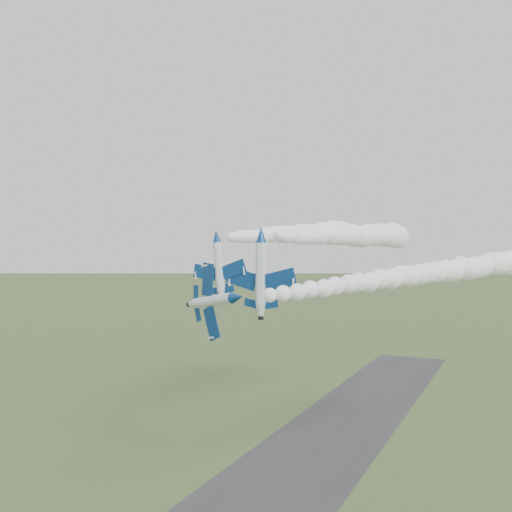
# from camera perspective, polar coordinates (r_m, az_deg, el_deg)

# --- Properties ---
(runway) EXTENTS (24.00, 260.00, 0.04)m
(runway) POSITION_cam_1_polar(r_m,az_deg,el_deg) (106.23, 2.36, -21.91)
(runway) COLOR #2D2D2F
(runway) RESTS_ON ground
(jet_lead) EXTENTS (6.89, 10.95, 9.46)m
(jet_lead) POSITION_cam_1_polar(r_m,az_deg,el_deg) (66.91, -1.92, -4.14)
(jet_lead) COLOR white
(smoke_trail_jet_lead) EXTENTS (34.55, 67.49, 4.46)m
(smoke_trail_jet_lead) POSITION_cam_1_polar(r_m,az_deg,el_deg) (95.47, 17.21, -1.58)
(smoke_trail_jet_lead) COLOR white
(jet_pair_left) EXTENTS (9.67, 11.65, 2.92)m
(jet_pair_left) POSITION_cam_1_polar(r_m,az_deg,el_deg) (91.04, -4.00, 2.01)
(jet_pair_left) COLOR white
(smoke_trail_jet_pair_left) EXTENTS (8.31, 63.90, 5.04)m
(smoke_trail_jet_pair_left) POSITION_cam_1_polar(r_m,az_deg,el_deg) (121.92, 4.43, 2.31)
(smoke_trail_jet_pair_left) COLOR white
(jet_pair_right) EXTENTS (11.95, 14.30, 3.51)m
(jet_pair_right) POSITION_cam_1_polar(r_m,az_deg,el_deg) (87.13, 0.49, 2.17)
(jet_pair_right) COLOR white
(smoke_trail_jet_pair_right) EXTENTS (10.06, 65.83, 5.90)m
(smoke_trail_jet_pair_right) POSITION_cam_1_polar(r_m,az_deg,el_deg) (119.72, 9.37, 2.01)
(smoke_trail_jet_pair_right) COLOR white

